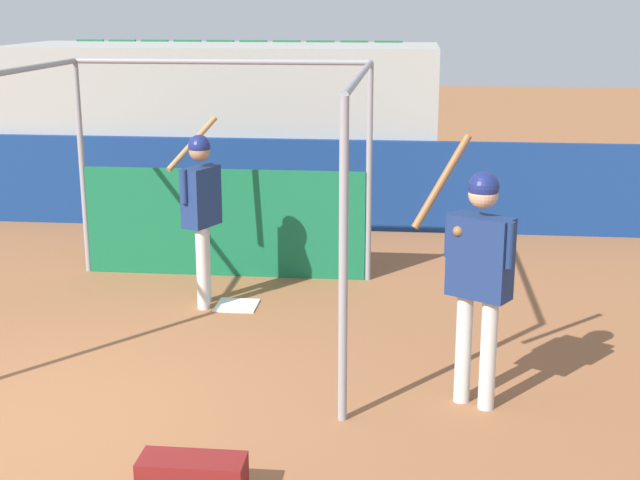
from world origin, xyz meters
name	(u,v)px	position (x,y,z in m)	size (l,w,h in m)	color
ground_plane	(23,428)	(0.00, 0.00, 0.00)	(60.00, 60.00, 0.00)	#935B38
outfield_wall	(210,182)	(0.00, 6.47, 0.65)	(24.00, 0.12, 1.29)	navy
bleacher_section	(226,127)	(0.00, 7.74, 1.28)	(6.50, 2.40, 2.57)	#9E9E99
batting_cage	(211,193)	(0.73, 3.42, 1.14)	(3.46, 3.74, 2.55)	gray
home_plate	(237,305)	(1.07, 2.99, 0.01)	(0.44, 0.44, 0.02)	white
player_batter	(201,203)	(0.72, 3.00, 1.12)	(0.58, 0.90, 1.97)	silver
player_waiting	(479,264)	(3.45, 0.80, 1.18)	(0.82, 0.59, 2.16)	silver
equipment_bag	(193,477)	(1.54, -0.82, 0.14)	(0.70, 0.28, 0.28)	maroon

